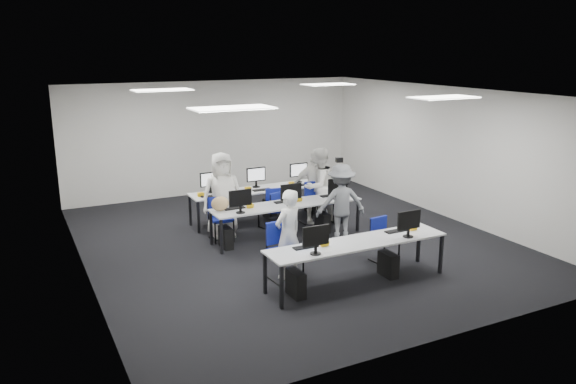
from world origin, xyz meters
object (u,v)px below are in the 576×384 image
chair_4 (321,209)px  student_1 (318,186)px  chair_2 (222,227)px  chair_3 (277,217)px  student_3 (314,187)px  desk_front (357,245)px  photographer (341,202)px  student_2 (222,195)px  chair_1 (384,248)px  chair_6 (271,216)px  chair_0 (284,262)px  desk_mid (287,206)px  chair_7 (309,208)px  student_0 (288,234)px  chair_5 (218,222)px

chair_4 → student_1: bearing=-144.5°
chair_2 → chair_3: chair_2 is taller
chair_2 → student_3: (2.27, 0.18, 0.55)m
desk_front → photographer: 2.21m
chair_2 → chair_4: 2.44m
photographer → chair_3: bearing=-40.4°
chair_2 → student_2: size_ratio=0.49×
chair_1 → photographer: (-0.06, 1.41, 0.53)m
chair_6 → photographer: (0.94, -1.34, 0.53)m
desk_front → student_3: (1.02, 3.27, 0.14)m
chair_0 → student_2: bearing=88.6°
desk_mid → chair_1: 2.28m
desk_front → student_3: bearing=72.7°
chair_0 → chair_7: 3.34m
desk_mid → chair_7: 1.28m
chair_2 → chair_7: (2.21, 0.28, 0.04)m
desk_mid → student_0: 2.06m
desk_mid → chair_4: (1.18, 0.65, -0.39)m
chair_2 → chair_6: size_ratio=1.04×
chair_6 → student_0: (-0.90, -2.59, 0.51)m
chair_6 → desk_mid: bearing=-105.6°
chair_6 → photographer: size_ratio=0.53×
chair_4 → student_2: (-2.31, 0.08, 0.59)m
chair_6 → student_0: size_ratio=0.54×
chair_7 → student_3: (0.07, -0.10, 0.52)m
chair_7 → student_1: 0.59m
chair_2 → chair_5: chair_2 is taller
photographer → chair_4: bearing=-87.2°
chair_5 → chair_1: bearing=-30.9°
chair_3 → photographer: size_ratio=0.55×
student_3 → photographer: 1.28m
desk_mid → photographer: 1.11m
chair_3 → student_3: bearing=15.0°
chair_3 → photographer: 1.58m
chair_7 → student_1: size_ratio=0.57×
photographer → desk_front: bearing=79.3°
desk_front → chair_2: (-1.25, 3.09, -0.41)m
student_1 → desk_front: bearing=50.6°
student_2 → student_1: bearing=1.9°
student_1 → chair_1: bearing=67.3°
chair_0 → student_0: 0.48m
chair_0 → chair_5: chair_0 is taller
photographer → chair_2: bearing=-12.4°
chair_4 → photographer: size_ratio=0.58×
chair_1 → chair_6: size_ratio=0.98×
student_2 → chair_6: bearing=6.2°
chair_5 → chair_2: bearing=-76.9°
chair_6 → chair_2: bearing=174.9°
chair_1 → chair_2: chair_2 is taller
chair_0 → chair_7: chair_0 is taller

